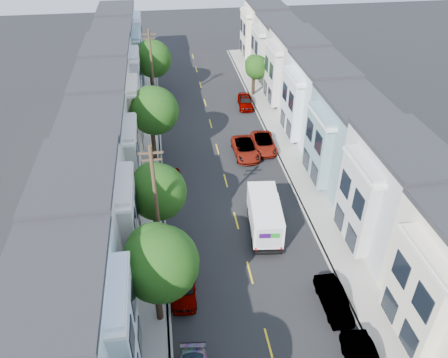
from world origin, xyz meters
The scene contains 23 objects.
ground centered at (0.00, 0.00, 0.00)m, with size 160.00×160.00×0.00m, color black.
road_slab centered at (0.00, 15.00, 0.01)m, with size 12.00×70.00×0.02m, color black.
curb_left centered at (-6.05, 15.00, 0.07)m, with size 0.30×70.00×0.15m, color gray.
curb_right centered at (6.05, 15.00, 0.07)m, with size 0.30×70.00×0.15m, color gray.
sidewalk_left centered at (-7.35, 15.00, 0.07)m, with size 2.60×70.00×0.15m, color gray.
sidewalk_right centered at (7.35, 15.00, 0.07)m, with size 2.60×70.00×0.15m, color gray.
centerline centered at (0.00, 15.00, 0.00)m, with size 0.12×70.00×0.01m, color gold.
townhouse_row_left centered at (-11.15, 15.00, 0.00)m, with size 5.00×70.00×8.50m, color #73949C.
townhouse_row_right centered at (11.15, 15.00, 0.00)m, with size 5.00×70.00×8.50m, color #73949C.
tree_b centered at (-6.30, -3.15, 4.99)m, with size 4.70×4.70×7.36m.
tree_c centered at (-6.30, 4.72, 4.56)m, with size 4.33×4.33×6.74m.
tree_d centered at (-6.30, 16.91, 5.43)m, with size 4.70×4.70×7.80m.
tree_e centered at (-6.30, 32.75, 5.13)m, with size 4.70×4.70×7.50m.
tree_far_r centered at (6.89, 31.44, 3.78)m, with size 3.10×3.10×5.37m.
utility_pole_near centered at (-6.30, 2.00, 5.15)m, with size 1.60×0.26×10.00m.
utility_pole_far centered at (-6.30, 28.00, 5.15)m, with size 1.60×0.26×10.00m.
fedex_truck centered at (2.02, 4.47, 1.64)m, with size 2.35×6.11×2.93m.
lead_sedan centered at (2.75, 16.41, 0.72)m, with size 2.40×5.21×1.45m, color black.
parked_left_c centered at (-4.90, -1.29, 0.71)m, with size 1.68×4.39×1.42m, color #B6B8CB.
parked_left_d centered at (-4.90, 11.79, 0.61)m, with size 1.44×3.77×1.22m, color black.
parked_right_b centered at (4.90, -3.83, 0.69)m, with size 1.45×4.12×1.37m, color white.
parked_right_c centered at (4.90, 17.34, 0.69)m, with size 2.30×4.98×1.38m, color black.
parked_right_d centered at (4.90, 27.99, 0.74)m, with size 1.75×4.56×1.48m, color black.
Camera 1 is at (-5.15, -21.98, 23.78)m, focal length 35.00 mm.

